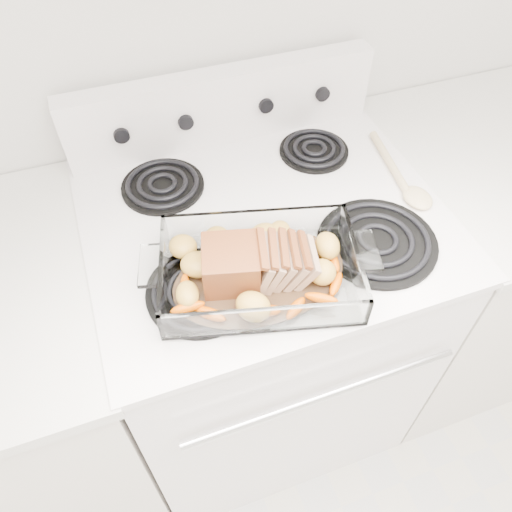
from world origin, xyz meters
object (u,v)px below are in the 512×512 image
object	(u,v)px
counter_left	(25,401)
baking_dish	(260,273)
electric_range	(262,325)
pork_roast	(249,267)
counter_right	(457,267)

from	to	relation	value
counter_left	baking_dish	bearing A→B (deg)	-16.30
electric_range	pork_roast	world-z (taller)	electric_range
baking_dish	pork_roast	bearing A→B (deg)	-165.14
electric_range	counter_right	bearing A→B (deg)	-0.10
electric_range	counter_left	world-z (taller)	electric_range
baking_dish	pork_roast	xyz separation A→B (m)	(-0.02, -0.00, 0.03)
counter_right	baking_dish	distance (m)	0.91
counter_left	counter_right	world-z (taller)	same
counter_left	pork_roast	xyz separation A→B (m)	(0.57, -0.17, 0.53)
electric_range	pork_roast	size ratio (longest dim) A/B	5.22
counter_left	pork_roast	distance (m)	0.79
baking_dish	counter_right	bearing A→B (deg)	27.99
electric_range	pork_roast	distance (m)	0.55
counter_left	pork_roast	world-z (taller)	pork_roast
electric_range	counter_left	xyz separation A→B (m)	(-0.67, -0.00, -0.02)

